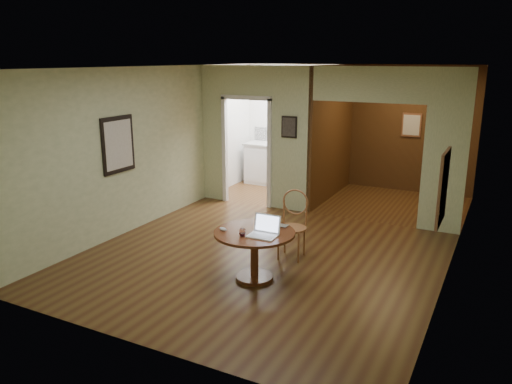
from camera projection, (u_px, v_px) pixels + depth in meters
The scene contains 11 objects.
floor at pixel (257, 260), 7.21m from camera, with size 5.00×5.00×0.00m, color #442513.
room_shell at pixel (308, 140), 9.74m from camera, with size 5.20×7.50×5.00m.
dining_table at pixel (254, 244), 6.49m from camera, with size 1.06×1.06×0.66m.
chair at pixel (293, 220), 7.23m from camera, with size 0.46×0.46×1.00m.
open_laptop at pixel (265, 230), 6.30m from camera, with size 0.36×0.31×0.25m.
closed_laptop at pixel (276, 226), 6.63m from camera, with size 0.30×0.19×0.02m, color #B6B6BB.
mouse at pixel (223, 229), 6.47m from camera, with size 0.11×0.06×0.05m, color white.
wine_glass at pixel (242, 232), 6.27m from camera, with size 0.09×0.09×0.10m, color white, non-canonical shape.
pen at pixel (252, 238), 6.21m from camera, with size 0.01×0.01×0.15m, color navy.
kitchen_cabinet at pixel (288, 166), 11.29m from camera, with size 2.06×0.60×0.94m.
grocery_bag at pixel (318, 142), 10.82m from camera, with size 0.27×0.23×0.27m, color beige.
Camera 1 is at (3.05, -5.97, 2.84)m, focal length 35.00 mm.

